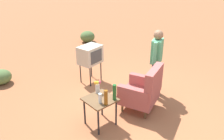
% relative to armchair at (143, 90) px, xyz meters
% --- Properties ---
extents(ground_plane, '(60.00, 60.00, 0.00)m').
position_rel_armchair_xyz_m(ground_plane, '(-0.03, -0.11, -0.50)').
color(ground_plane, '#A05B38').
extents(armchair, '(0.99, 1.00, 1.06)m').
position_rel_armchair_xyz_m(armchair, '(0.00, 0.00, 0.00)').
color(armchair, brown).
rests_on(armchair, ground).
extents(side_table, '(0.56, 0.56, 0.61)m').
position_rel_armchair_xyz_m(side_table, '(1.02, -0.22, 0.02)').
color(side_table, black).
rests_on(side_table, ground).
extents(tv_on_stand, '(0.67, 0.55, 1.03)m').
position_rel_armchair_xyz_m(tv_on_stand, '(0.04, -1.86, 0.28)').
color(tv_on_stand, black).
rests_on(tv_on_stand, ground).
extents(person_standing, '(0.52, 0.36, 1.64)m').
position_rel_armchair_xyz_m(person_standing, '(-0.75, -0.29, 0.44)').
color(person_standing, '#2D3347').
rests_on(person_standing, ground).
extents(bottle_short_clear, '(0.06, 0.06, 0.20)m').
position_rel_armchair_xyz_m(bottle_short_clear, '(1.11, -0.10, 0.21)').
color(bottle_short_clear, silver).
rests_on(bottle_short_clear, side_table).
extents(bottle_wine_green, '(0.07, 0.07, 0.32)m').
position_rel_armchair_xyz_m(bottle_wine_green, '(0.83, -0.01, 0.27)').
color(bottle_wine_green, '#1E5623').
rests_on(bottle_wine_green, side_table).
extents(bottle_tall_amber, '(0.07, 0.07, 0.30)m').
position_rel_armchair_xyz_m(bottle_tall_amber, '(1.06, 0.01, 0.26)').
color(bottle_tall_amber, brown).
rests_on(bottle_tall_amber, side_table).
extents(flower_vase, '(0.15, 0.10, 0.27)m').
position_rel_armchair_xyz_m(flower_vase, '(0.91, -0.43, 0.26)').
color(flower_vase, silver).
rests_on(flower_vase, side_table).
extents(shrub_near, '(0.60, 0.60, 0.46)m').
position_rel_armchair_xyz_m(shrub_near, '(-1.97, -4.83, -0.27)').
color(shrub_near, '#516B38').
rests_on(shrub_near, ground).
extents(shrub_far, '(0.52, 0.52, 0.40)m').
position_rel_armchair_xyz_m(shrub_far, '(1.95, -3.36, -0.30)').
color(shrub_far, '#516B38').
rests_on(shrub_far, ground).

